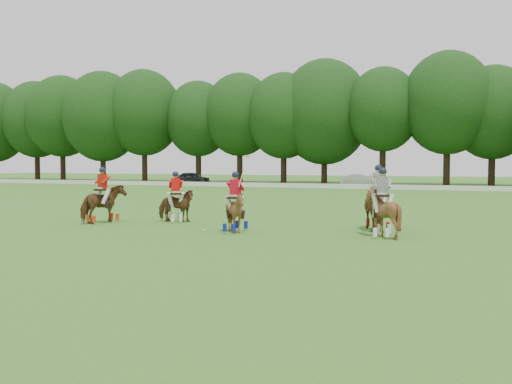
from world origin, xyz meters
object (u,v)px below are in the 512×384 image
(polo_red_a, at_px, (103,203))
(polo_red_c, at_px, (235,211))
(polo_stripe_a, at_px, (378,206))
(polo_ball, at_px, (204,231))
(car_mid, at_px, (360,180))
(polo_red_b, at_px, (176,205))
(car_left, at_px, (192,178))
(polo_stripe_b, at_px, (382,212))

(polo_red_a, distance_m, polo_red_c, 6.36)
(polo_stripe_a, xyz_separation_m, polo_ball, (-5.71, -2.76, -0.83))
(car_mid, bearing_deg, polo_red_a, 169.74)
(polo_red_a, xyz_separation_m, polo_red_b, (2.60, 1.42, -0.09))
(polo_red_a, relative_size, polo_red_c, 0.85)
(car_left, bearing_deg, polo_red_b, -151.30)
(car_left, distance_m, polo_stripe_a, 45.60)
(car_mid, relative_size, polo_red_b, 1.87)
(polo_red_c, bearing_deg, car_mid, 94.60)
(car_mid, distance_m, polo_red_a, 38.51)
(polo_red_c, height_order, polo_stripe_b, polo_red_c)
(car_mid, bearing_deg, car_left, 84.43)
(polo_red_a, bearing_deg, polo_red_c, -7.84)
(car_mid, bearing_deg, polo_stripe_b, -173.56)
(car_left, height_order, polo_red_b, polo_red_b)
(polo_red_a, bearing_deg, car_left, 112.76)
(polo_stripe_a, relative_size, polo_stripe_b, 1.04)
(polo_red_a, relative_size, polo_red_b, 1.09)
(polo_red_c, height_order, polo_stripe_a, polo_red_c)
(car_mid, bearing_deg, polo_stripe_a, -173.65)
(polo_stripe_a, relative_size, polo_ball, 26.68)
(car_left, relative_size, polo_red_c, 1.51)
(polo_ball, bearing_deg, polo_stripe_b, 8.18)
(polo_red_b, height_order, polo_stripe_b, polo_stripe_b)
(car_left, relative_size, car_mid, 1.04)
(polo_red_b, xyz_separation_m, polo_stripe_a, (8.31, 0.22, 0.15))
(polo_red_c, relative_size, polo_ball, 30.04)
(polo_red_b, xyz_separation_m, polo_red_c, (3.70, -2.29, 0.03))
(polo_red_a, bearing_deg, polo_ball, -12.24)
(polo_red_c, xyz_separation_m, polo_stripe_b, (5.06, 0.62, 0.07))
(polo_red_b, height_order, polo_red_c, polo_red_c)
(polo_red_c, bearing_deg, car_left, 119.72)
(polo_stripe_b, xyz_separation_m, polo_ball, (-6.17, -0.89, -0.79))
(polo_red_a, height_order, polo_red_c, polo_red_c)
(polo_red_b, distance_m, polo_stripe_b, 8.92)
(car_left, distance_m, polo_red_b, 41.42)
(polo_red_c, distance_m, polo_ball, 1.34)
(polo_red_b, bearing_deg, car_mid, 89.15)
(polo_red_b, relative_size, polo_ball, 23.43)
(car_mid, xyz_separation_m, polo_ball, (2.06, -39.51, -0.60))
(car_left, distance_m, polo_stripe_b, 47.39)
(car_left, relative_size, polo_stripe_b, 1.77)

